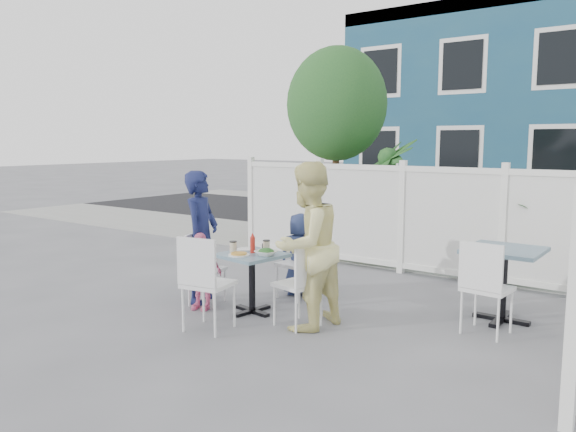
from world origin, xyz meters
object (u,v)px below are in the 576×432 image
Objects in this scene: chair_back at (301,256)px; spare_table at (504,265)px; chair_near at (204,277)px; toddler at (201,271)px; utility_cabinet at (325,205)px; chair_left at (201,263)px; woman at (307,246)px; man at (201,237)px; main_table at (252,267)px; boy at (300,254)px; chair_right at (303,278)px.

spare_table is at bearing -160.94° from chair_back.
chair_near reaches higher than toddler.
utility_cabinet is 4.64m from chair_left.
chair_near is (-0.05, -1.66, 0.06)m from chair_back.
chair_left is 0.49× the size of woman.
man reaches higher than chair_back.
main_table is 0.94m from boy.
utility_cabinet is 4.05m from chair_back.
main_table is at bearing -150.16° from spare_table.
toddler is (-0.60, 0.55, -0.13)m from chair_near.
boy is at bearing -134.76° from woman.
chair_right is at bearing -6.36° from main_table.
utility_cabinet is 1.57× the size of toddler.
chair_right is at bearing -35.44° from woman.
boy is at bearing -53.22° from utility_cabinet.
chair_left is at bearing -155.14° from spare_table.
spare_table is 2.16m from woman.
spare_table is (4.24, -3.04, -0.08)m from utility_cabinet.
chair_left is 0.94× the size of toddler.
utility_cabinet reaches higher than chair_back.
main_table is 0.80× the size of chair_right.
woman is at bearing 72.57° from chair_left.
chair_near is 0.62× the size of man.
boy is 1.32m from toddler.
main_table is at bearing 81.73° from chair_near.
woman reaches higher than toddler.
chair_back is at bearing -52.83° from utility_cabinet.
woman reaches higher than utility_cabinet.
chair_near is (-2.38, -2.18, -0.05)m from spare_table.
boy is (0.74, 1.01, 0.03)m from chair_left.
chair_right is at bearing -138.19° from spare_table.
main_table is 0.74× the size of chair_near.
toddler is at bearing -156.96° from main_table.
main_table is at bearing 95.66° from chair_right.
chair_back is at bearing 44.59° from toddler.
chair_right is at bearing 71.31° from chair_left.
toddler is (-1.34, -0.16, -0.08)m from chair_right.
chair_left is 1.24m from chair_back.
chair_right is 1.03m from chair_near.
chair_left reaches higher than spare_table.
chair_back is at bearing 114.80° from boy.
main_table is 0.63m from toddler.
chair_left is at bearing 101.65° from chair_right.
chair_left is at bearing -82.50° from woman.
chair_back is at bearing 78.22° from chair_near.
chair_right is at bearing -8.16° from toddler.
utility_cabinet is 1.76× the size of spare_table.
chair_right is at bearing 108.38° from boy.
main_table is 0.87× the size of chair_left.
woman is at bearing 34.05° from chair_near.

